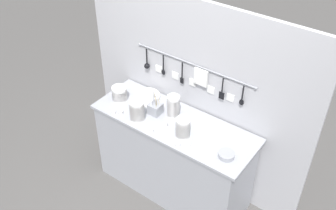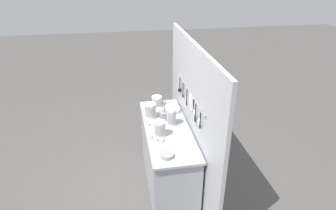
# 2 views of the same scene
# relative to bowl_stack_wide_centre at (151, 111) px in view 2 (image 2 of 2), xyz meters

# --- Properties ---
(ground_plane) EXTENTS (20.00, 20.00, 0.00)m
(ground_plane) POSITION_rel_bowl_stack_wide_centre_xyz_m (0.29, 0.17, -1.01)
(ground_plane) COLOR #514F4C
(counter) EXTENTS (1.58, 0.57, 0.91)m
(counter) POSITION_rel_bowl_stack_wide_centre_xyz_m (0.29, 0.17, -0.56)
(counter) COLOR #9EA0A8
(counter) RESTS_ON ground
(back_wall) EXTENTS (2.38, 0.09, 1.99)m
(back_wall) POSITION_rel_bowl_stack_wide_centre_xyz_m (0.29, 0.49, -0.02)
(back_wall) COLOR #B2B2B7
(back_wall) RESTS_ON ground
(bowl_stack_wide_centre) EXTENTS (0.14, 0.14, 0.21)m
(bowl_stack_wide_centre) POSITION_rel_bowl_stack_wide_centre_xyz_m (0.00, 0.00, 0.00)
(bowl_stack_wide_centre) COLOR white
(bowl_stack_wide_centre) RESTS_ON counter
(bowl_stack_nested_right) EXTENTS (0.12, 0.12, 0.23)m
(bowl_stack_nested_right) POSITION_rel_bowl_stack_wide_centre_xyz_m (0.24, 0.24, 0.01)
(bowl_stack_nested_right) COLOR white
(bowl_stack_nested_right) RESTS_ON counter
(bowl_stack_short_front) EXTENTS (0.13, 0.13, 0.20)m
(bowl_stack_short_front) POSITION_rel_bowl_stack_wide_centre_xyz_m (0.47, 0.06, -0.01)
(bowl_stack_short_front) COLOR white
(bowl_stack_short_front) RESTS_ON counter
(bowl_stack_back_corner) EXTENTS (0.15, 0.15, 0.15)m
(bowl_stack_back_corner) POSITION_rel_bowl_stack_wide_centre_xyz_m (-0.33, 0.13, -0.03)
(bowl_stack_back_corner) COLOR white
(bowl_stack_back_corner) RESTS_ON counter
(plate_stack) EXTENTS (0.25, 0.25, 0.05)m
(plate_stack) POSITION_rel_bowl_stack_wide_centre_xyz_m (-0.13, 0.31, -0.08)
(plate_stack) COLOR white
(plate_stack) RESTS_ON counter
(steel_mixing_bowl) EXTENTS (0.14, 0.14, 0.04)m
(steel_mixing_bowl) POSITION_rel_bowl_stack_wide_centre_xyz_m (0.90, 0.07, -0.08)
(steel_mixing_bowl) COLOR #93969E
(steel_mixing_bowl) RESTS_ON counter
(cutlery_caddy) EXTENTS (0.11, 0.11, 0.26)m
(cutlery_caddy) POSITION_rel_bowl_stack_wide_centre_xyz_m (0.08, 0.18, -0.05)
(cutlery_caddy) COLOR #93969E
(cutlery_caddy) RESTS_ON counter
(cup_centre) EXTENTS (0.04, 0.04, 0.04)m
(cup_centre) POSITION_rel_bowl_stack_wide_centre_xyz_m (-0.40, 0.23, -0.08)
(cup_centre) COLOR white
(cup_centre) RESTS_ON counter
(cup_front_left) EXTENTS (0.04, 0.04, 0.04)m
(cup_front_left) POSITION_rel_bowl_stack_wide_centre_xyz_m (0.21, -0.06, -0.08)
(cup_front_left) COLOR white
(cup_front_left) RESTS_ON counter
(cup_edge_far) EXTENTS (0.04, 0.04, 0.04)m
(cup_edge_far) POSITION_rel_bowl_stack_wide_centre_xyz_m (0.51, -0.07, -0.08)
(cup_edge_far) COLOR white
(cup_edge_far) RESTS_ON counter
(cup_beside_plates) EXTENTS (0.04, 0.04, 0.04)m
(cup_beside_plates) POSITION_rel_bowl_stack_wide_centre_xyz_m (0.57, -0.01, -0.08)
(cup_beside_plates) COLOR white
(cup_beside_plates) RESTS_ON counter
(cup_front_right) EXTENTS (0.04, 0.04, 0.04)m
(cup_front_right) POSITION_rel_bowl_stack_wide_centre_xyz_m (0.60, 0.05, -0.08)
(cup_front_right) COLOR white
(cup_front_right) RESTS_ON counter
(cup_by_caddy) EXTENTS (0.04, 0.04, 0.04)m
(cup_by_caddy) POSITION_rel_bowl_stack_wide_centre_xyz_m (-0.18, -0.03, -0.08)
(cup_by_caddy) COLOR white
(cup_by_caddy) RESTS_ON counter
(cup_back_left) EXTENTS (0.04, 0.04, 0.04)m
(cup_back_left) POSITION_rel_bowl_stack_wide_centre_xyz_m (-0.23, -0.07, -0.08)
(cup_back_left) COLOR white
(cup_back_left) RESTS_ON counter
(cup_mid_row) EXTENTS (0.04, 0.04, 0.04)m
(cup_mid_row) POSITION_rel_bowl_stack_wide_centre_xyz_m (0.26, 0.08, -0.08)
(cup_mid_row) COLOR white
(cup_mid_row) RESTS_ON counter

